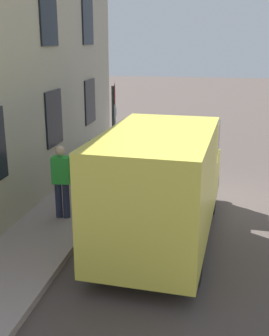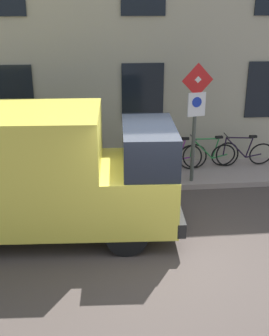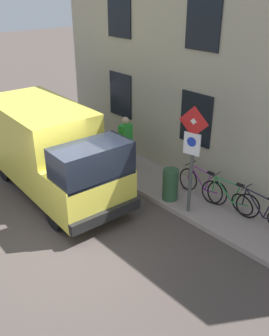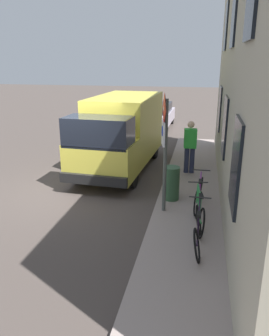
{
  "view_description": "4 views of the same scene",
  "coord_description": "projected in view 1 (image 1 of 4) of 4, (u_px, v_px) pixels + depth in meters",
  "views": [
    {
      "loc": [
        -0.17,
        10.94,
        4.16
      ],
      "look_at": [
        1.9,
        0.46,
        0.97
      ],
      "focal_mm": 46.12,
      "sensor_mm": 36.0,
      "label": 1
    },
    {
      "loc": [
        -6.77,
        1.29,
        4.37
      ],
      "look_at": [
        1.53,
        0.48,
        1.06
      ],
      "focal_mm": 45.44,
      "sensor_mm": 36.0,
      "label": 2
    },
    {
      "loc": [
        -3.85,
        -6.47,
        5.65
      ],
      "look_at": [
        2.14,
        0.28,
        1.14
      ],
      "focal_mm": 40.3,
      "sensor_mm": 36.0,
      "label": 3
    },
    {
      "loc": [
        3.64,
        -8.78,
        3.75
      ],
      "look_at": [
        1.94,
        -0.33,
        0.95
      ],
      "focal_mm": 36.09,
      "sensor_mm": 36.0,
      "label": 4
    }
  ],
  "objects": [
    {
      "name": "bicycle_purple",
      "position": [
        84.0,
        167.0,
        12.81
      ],
      "size": [
        0.46,
        1.71,
        0.89
      ],
      "rotation": [
        0.0,
        0.0,
        1.56
      ],
      "color": "black",
      "rests_on": "sidewalk_slab"
    },
    {
      "name": "pedestrian",
      "position": [
        61.0,
        179.0,
        9.9
      ],
      "size": [
        0.42,
        0.3,
        1.72
      ],
      "rotation": [
        0.0,
        0.0,
        1.67
      ],
      "color": "#262B47",
      "rests_on": "sidewalk_slab"
    },
    {
      "name": "bicycle_black",
      "position": [
        100.0,
        152.0,
        14.54
      ],
      "size": [
        0.46,
        1.71,
        0.89
      ],
      "rotation": [
        0.0,
        0.0,
        1.56
      ],
      "color": "black",
      "rests_on": "sidewalk_slab"
    },
    {
      "name": "delivery_van",
      "position": [
        163.0,
        181.0,
        8.95
      ],
      "size": [
        2.29,
        5.43,
        2.5
      ],
      "rotation": [
        0.0,
        0.0,
        4.66
      ],
      "color": "#DDCE46",
      "rests_on": "ground_plane"
    },
    {
      "name": "ground_plane",
      "position": [
        208.0,
        202.0,
        11.5
      ],
      "size": [
        80.0,
        80.0,
        0.0
      ],
      "primitive_type": "plane",
      "color": "#49403B"
    },
    {
      "name": "bicycle_green",
      "position": [
        93.0,
        159.0,
        13.67
      ],
      "size": [
        0.46,
        1.71,
        0.89
      ],
      "rotation": [
        0.0,
        0.0,
        1.69
      ],
      "color": "black",
      "rests_on": "sidewalk_slab"
    },
    {
      "name": "sign_post_stacked",
      "position": [
        115.0,
        117.0,
        12.47
      ],
      "size": [
        0.2,
        0.55,
        2.78
      ],
      "color": "#474C47",
      "rests_on": "sidewalk_slab"
    },
    {
      "name": "litter_bin",
      "position": [
        104.0,
        171.0,
        12.17
      ],
      "size": [
        0.44,
        0.44,
        0.9
      ],
      "primitive_type": "cylinder",
      "color": "#2D5133",
      "rests_on": "sidewalk_slab"
    },
    {
      "name": "building_facade",
      "position": [
        38.0,
        73.0,
        11.41
      ],
      "size": [
        0.75,
        12.21,
        6.59
      ],
      "color": "#A9A28B",
      "rests_on": "ground_plane"
    },
    {
      "name": "sidewalk_slab",
      "position": [
        85.0,
        191.0,
        12.11
      ],
      "size": [
        1.66,
        14.21,
        0.14
      ],
      "primitive_type": "cube",
      "color": "gray",
      "rests_on": "ground_plane"
    }
  ]
}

